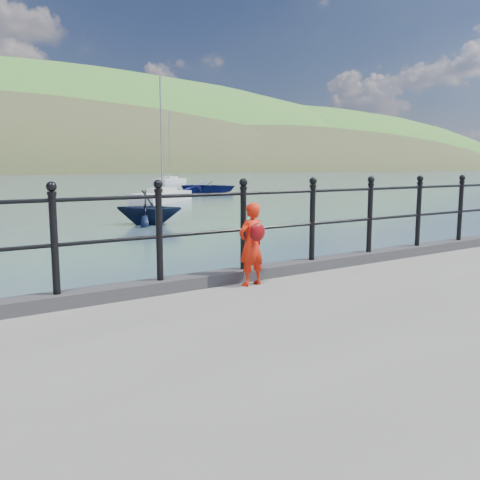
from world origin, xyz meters
TOP-DOWN VIEW (x-y plane):
  - ground at (0.00, 0.00)m, footprint 600.00×600.00m
  - kerb at (0.00, -0.15)m, footprint 60.00×0.30m
  - railing at (0.00, -0.15)m, footprint 18.11×0.11m
  - far_shore at (38.34, 239.41)m, footprint 830.00×200.00m
  - child at (0.51, -0.46)m, footprint 0.41×0.33m
  - launch_blue at (21.40, 36.35)m, footprint 6.10×6.53m
  - launch_navy at (5.70, 14.62)m, footprint 3.75×3.71m
  - sailboat_far at (29.58, 61.73)m, footprint 7.14×6.35m
  - sailboat_near at (12.06, 26.83)m, footprint 6.01×5.35m

SIDE VIEW (x-z plane):
  - far_shore at x=38.34m, z-range -100.57..55.43m
  - ground at x=0.00m, z-range 0.00..0.00m
  - sailboat_near at x=12.06m, z-range -4.00..4.68m
  - sailboat_far at x=29.58m, z-range -4.96..5.64m
  - launch_blue at x=21.40m, z-range 0.00..1.10m
  - launch_navy at x=5.70m, z-range 0.00..1.49m
  - kerb at x=0.00m, z-range 1.00..1.15m
  - child at x=0.51m, z-range 1.01..2.06m
  - railing at x=0.00m, z-range 1.23..2.42m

